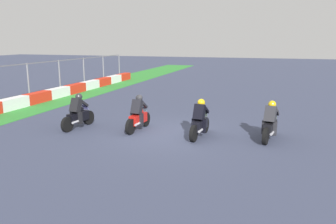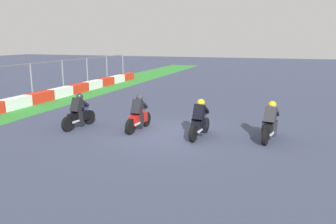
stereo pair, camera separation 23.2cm
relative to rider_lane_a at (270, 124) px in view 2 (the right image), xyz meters
name	(u,v)px [view 2 (the right image)]	position (x,y,z in m)	size (l,w,h in m)	color
ground_plane	(167,134)	(-0.42, 3.99, -0.62)	(120.00, 120.00, 0.00)	#393F58
rider_lane_a	(270,124)	(0.00, 0.00, 0.00)	(2.03, 0.62, 1.51)	black
rider_lane_b	(200,122)	(-0.46, 2.63, 0.00)	(2.04, 0.57, 1.51)	black
rider_lane_c	(138,116)	(-0.27, 5.33, 0.00)	(2.04, 0.55, 1.51)	black
rider_lane_d	(79,114)	(-0.75, 7.95, 0.00)	(2.04, 0.58, 1.51)	black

